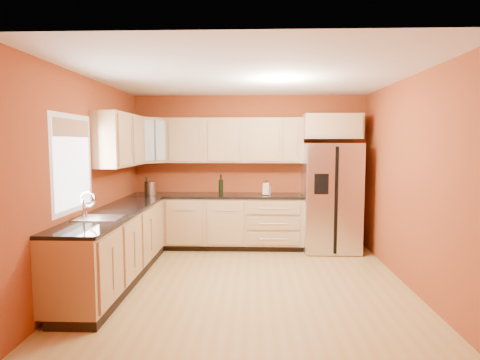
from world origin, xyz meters
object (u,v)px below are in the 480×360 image
object	(u,v)px
wine_bottle_a	(147,186)
knife_block	(266,189)
refrigerator	(331,197)
soap_dispenser	(269,189)
canister_left	(150,189)

from	to	relation	value
wine_bottle_a	knife_block	size ratio (longest dim) A/B	1.49
wine_bottle_a	refrigerator	bearing A→B (deg)	-0.36
refrigerator	soap_dispenser	xyz separation A→B (m)	(-1.02, 0.12, 0.12)
refrigerator	knife_block	distance (m)	1.07
refrigerator	soap_dispenser	bearing A→B (deg)	173.28
refrigerator	canister_left	distance (m)	3.01
canister_left	knife_block	bearing A→B (deg)	0.14
canister_left	soap_dispenser	world-z (taller)	canister_left
knife_block	soap_dispenser	world-z (taller)	knife_block
knife_block	soap_dispenser	size ratio (longest dim) A/B	1.14
wine_bottle_a	knife_block	bearing A→B (deg)	0.27
wine_bottle_a	knife_block	xyz separation A→B (m)	(2.01, 0.01, -0.05)
canister_left	knife_block	xyz separation A→B (m)	(1.95, 0.00, 0.00)
refrigerator	knife_block	bearing A→B (deg)	178.47
refrigerator	canister_left	size ratio (longest dim) A/B	9.27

